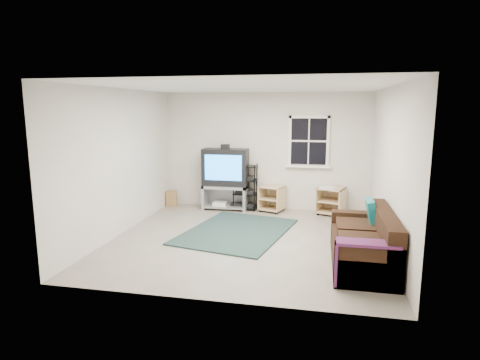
% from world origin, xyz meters
% --- Properties ---
extents(room, '(4.60, 4.62, 4.60)m').
position_xyz_m(room, '(0.95, 2.27, 1.48)').
color(room, gray).
rests_on(room, ground).
extents(tv_unit, '(1.00, 0.50, 1.47)m').
position_xyz_m(tv_unit, '(-0.86, 2.03, 0.81)').
color(tv_unit, '#9898A0').
rests_on(tv_unit, ground).
extents(av_rack, '(0.52, 0.37, 1.03)m').
position_xyz_m(av_rack, '(-0.42, 2.09, 0.45)').
color(av_rack, black).
rests_on(av_rack, ground).
extents(side_table_left, '(0.61, 0.61, 0.57)m').
position_xyz_m(side_table_left, '(0.21, 2.08, 0.30)').
color(side_table_left, '#DABB86').
rests_on(side_table_left, ground).
extents(side_table_right, '(0.67, 0.67, 0.61)m').
position_xyz_m(side_table_right, '(1.47, 2.04, 0.34)').
color(side_table_right, '#DABB86').
rests_on(side_table_right, ground).
extents(sofa, '(0.84, 1.89, 0.87)m').
position_xyz_m(sofa, '(1.89, -0.76, 0.31)').
color(sofa, black).
rests_on(sofa, ground).
extents(shag_rug, '(2.13, 2.62, 0.03)m').
position_xyz_m(shag_rug, '(-0.26, 0.39, 0.01)').
color(shag_rug, black).
rests_on(shag_rug, ground).
extents(paper_bag, '(0.28, 0.22, 0.35)m').
position_xyz_m(paper_bag, '(-2.18, 2.07, 0.18)').
color(paper_bag, olive).
rests_on(paper_bag, ground).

